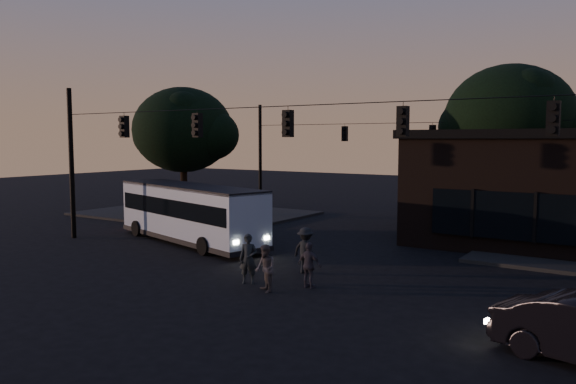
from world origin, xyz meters
The scene contains 11 objects.
ground centered at (0.00, 0.00, 0.00)m, with size 120.00×120.00×0.00m, color black.
sidewalk_far_left centered at (-14.00, 14.00, 0.07)m, with size 14.00×10.00×0.15m, color black.
tree_behind centered at (4.00, 22.00, 6.19)m, with size 7.60×7.60×9.43m.
tree_left centered at (-14.00, 13.00, 5.57)m, with size 6.40×6.40×8.30m.
signal_rig_near centered at (0.00, 4.00, 4.45)m, with size 26.24×0.30×7.50m.
signal_rig_far centered at (0.00, 20.00, 4.20)m, with size 26.24×0.30×7.50m.
bus centered at (-7.12, 6.23, 1.56)m, with size 10.16×4.91×2.79m.
pedestrian_a centered at (-0.08, 1.63, 0.86)m, with size 0.63×0.41×1.73m, color black.
pedestrian_b centered at (1.03, 1.09, 0.78)m, with size 0.75×0.59×1.55m, color #463F40.
pedestrian_c centered at (1.96, 2.32, 0.77)m, with size 0.90×0.38×1.54m, color #312D38.
pedestrian_d centered at (0.79, 4.00, 0.86)m, with size 1.11×0.64×1.72m, color black.
Camera 1 is at (11.52, -13.48, 4.96)m, focal length 35.00 mm.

